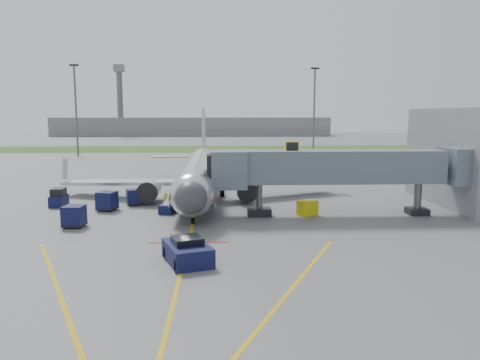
{
  "coord_description": "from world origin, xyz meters",
  "views": [
    {
      "loc": [
        2.41,
        -37.67,
        9.41
      ],
      "look_at": [
        4.26,
        6.3,
        3.2
      ],
      "focal_mm": 35.0,
      "sensor_mm": 36.0,
      "label": 1
    }
  ],
  "objects_px": {
    "airliner": "(199,174)",
    "baggage_tug": "(59,198)",
    "belt_loader": "(171,206)",
    "pushback_tug": "(187,252)",
    "ramp_worker": "(166,201)"
  },
  "relations": [
    {
      "from": "pushback_tug",
      "to": "baggage_tug",
      "type": "bearing_deg",
      "value": 127.22
    },
    {
      "from": "belt_loader",
      "to": "baggage_tug",
      "type": "bearing_deg",
      "value": 164.8
    },
    {
      "from": "pushback_tug",
      "to": "baggage_tug",
      "type": "height_order",
      "value": "baggage_tug"
    },
    {
      "from": "pushback_tug",
      "to": "belt_loader",
      "type": "xyz_separation_m",
      "value": [
        -2.75,
        15.98,
        -0.21
      ]
    },
    {
      "from": "airliner",
      "to": "baggage_tug",
      "type": "bearing_deg",
      "value": -161.96
    },
    {
      "from": "airliner",
      "to": "baggage_tug",
      "type": "relative_size",
      "value": 13.13
    },
    {
      "from": "belt_loader",
      "to": "ramp_worker",
      "type": "distance_m",
      "value": 0.97
    },
    {
      "from": "airliner",
      "to": "belt_loader",
      "type": "relative_size",
      "value": 8.47
    },
    {
      "from": "baggage_tug",
      "to": "ramp_worker",
      "type": "height_order",
      "value": "baggage_tug"
    },
    {
      "from": "airliner",
      "to": "pushback_tug",
      "type": "height_order",
      "value": "airliner"
    },
    {
      "from": "pushback_tug",
      "to": "ramp_worker",
      "type": "bearing_deg",
      "value": 101.03
    },
    {
      "from": "baggage_tug",
      "to": "ramp_worker",
      "type": "xyz_separation_m",
      "value": [
        11.32,
        -2.47,
        0.04
      ]
    },
    {
      "from": "ramp_worker",
      "to": "airliner",
      "type": "bearing_deg",
      "value": 27.87
    },
    {
      "from": "airliner",
      "to": "ramp_worker",
      "type": "height_order",
      "value": "airliner"
    },
    {
      "from": "belt_loader",
      "to": "pushback_tug",
      "type": "bearing_deg",
      "value": -80.23
    }
  ]
}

